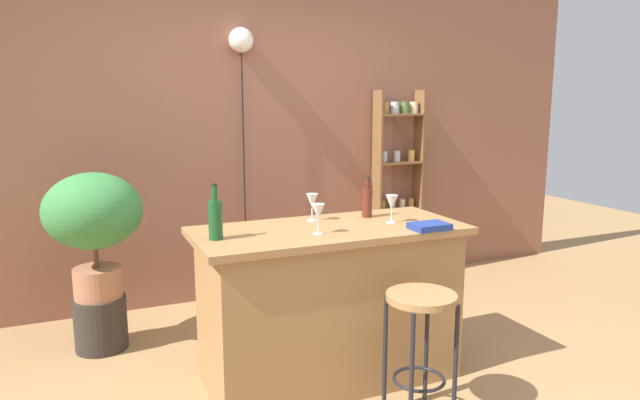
% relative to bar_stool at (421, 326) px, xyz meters
% --- Properties ---
extents(ground, '(12.00, 12.00, 0.00)m').
position_rel_bar_stool_xyz_m(ground, '(-0.24, 0.29, -0.50)').
color(ground, '#A37A4C').
extents(back_wall, '(6.40, 0.10, 2.80)m').
position_rel_bar_stool_xyz_m(back_wall, '(-0.24, 2.24, 0.90)').
color(back_wall, '#8C5642').
rests_on(back_wall, ground).
extents(kitchen_counter, '(1.54, 0.69, 0.91)m').
position_rel_bar_stool_xyz_m(kitchen_counter, '(-0.24, 0.59, -0.05)').
color(kitchen_counter, '#9E7042').
rests_on(kitchen_counter, ground).
extents(bar_stool, '(0.36, 0.36, 0.67)m').
position_rel_bar_stool_xyz_m(bar_stool, '(0.00, 0.00, 0.00)').
color(bar_stool, black).
rests_on(bar_stool, ground).
extents(spice_shelf, '(0.44, 0.16, 1.69)m').
position_rel_bar_stool_xyz_m(spice_shelf, '(1.12, 2.09, 0.37)').
color(spice_shelf, brown).
rests_on(spice_shelf, ground).
extents(plant_stool, '(0.33, 0.33, 0.35)m').
position_rel_bar_stool_xyz_m(plant_stool, '(-1.45, 1.55, -0.33)').
color(plant_stool, '#2D2823').
rests_on(plant_stool, ground).
extents(potted_plant, '(0.61, 0.55, 0.82)m').
position_rel_bar_stool_xyz_m(potted_plant, '(-1.45, 1.55, 0.37)').
color(potted_plant, '#A86B4C').
rests_on(potted_plant, plant_stool).
extents(bottle_soda_blue, '(0.06, 0.06, 0.25)m').
position_rel_bar_stool_xyz_m(bottle_soda_blue, '(0.09, 0.75, 0.50)').
color(bottle_soda_blue, '#5B2319').
rests_on(bottle_soda_blue, kitchen_counter).
extents(bottle_vinegar, '(0.07, 0.07, 0.29)m').
position_rel_bar_stool_xyz_m(bottle_vinegar, '(-0.89, 0.57, 0.52)').
color(bottle_vinegar, '#194C23').
rests_on(bottle_vinegar, kitchen_counter).
extents(wine_glass_left, '(0.07, 0.07, 0.16)m').
position_rel_bar_stool_xyz_m(wine_glass_left, '(-0.36, 0.47, 0.52)').
color(wine_glass_left, silver).
rests_on(wine_glass_left, kitchen_counter).
extents(wine_glass_center, '(0.07, 0.07, 0.16)m').
position_rel_bar_stool_xyz_m(wine_glass_center, '(-0.26, 0.79, 0.52)').
color(wine_glass_center, silver).
rests_on(wine_glass_center, kitchen_counter).
extents(wine_glass_right, '(0.07, 0.07, 0.16)m').
position_rel_bar_stool_xyz_m(wine_glass_right, '(0.15, 0.56, 0.52)').
color(wine_glass_right, silver).
rests_on(wine_glass_right, kitchen_counter).
extents(cookbook, '(0.21, 0.15, 0.03)m').
position_rel_bar_stool_xyz_m(cookbook, '(0.25, 0.32, 0.42)').
color(cookbook, navy).
rests_on(cookbook, kitchen_counter).
extents(pendant_globe_light, '(0.19, 0.19, 2.16)m').
position_rel_bar_stool_xyz_m(pendant_globe_light, '(-0.29, 2.13, 1.52)').
color(pendant_globe_light, black).
rests_on(pendant_globe_light, ground).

